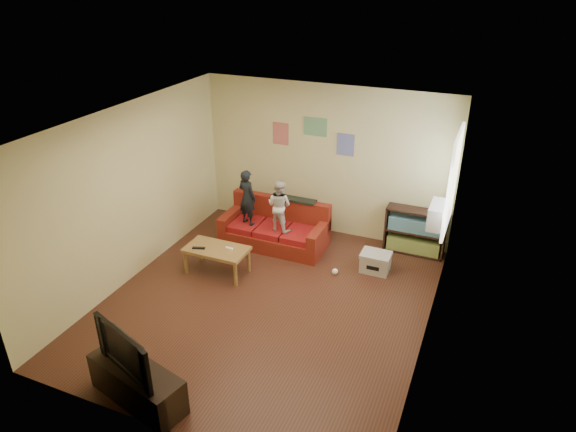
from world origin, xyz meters
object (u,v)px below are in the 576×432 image
at_px(child_b, 279,206).
at_px(tv_stand, 137,384).
at_px(sofa, 276,230).
at_px(television, 131,348).
at_px(coffee_table, 217,252).
at_px(file_box, 375,262).
at_px(bookshelf, 415,234).
at_px(child_a, 247,197).

height_order(child_b, tv_stand, child_b).
bearing_deg(sofa, television, -89.30).
bearing_deg(child_b, coffee_table, 70.04).
xyz_separation_m(file_box, television, (-1.80, -3.71, 0.58)).
bearing_deg(file_box, coffee_table, -156.22).
relative_size(file_box, television, 0.48).
bearing_deg(tv_stand, bookshelf, 77.68).
relative_size(child_a, file_box, 2.11).
xyz_separation_m(tv_stand, television, (0.00, 0.00, 0.51)).
xyz_separation_m(sofa, child_a, (-0.45, -0.16, 0.61)).
bearing_deg(file_box, sofa, 173.35).
height_order(coffee_table, file_box, coffee_table).
bearing_deg(television, coffee_table, 120.97).
height_order(child_b, television, child_b).
height_order(child_b, coffee_table, child_b).
xyz_separation_m(child_a, file_box, (2.30, -0.05, -0.71)).
xyz_separation_m(child_b, television, (-0.10, -3.76, -0.09)).
distance_m(bookshelf, file_box, 0.98).
distance_m(coffee_table, tv_stand, 2.74).
height_order(coffee_table, tv_stand, tv_stand).
bearing_deg(bookshelf, tv_stand, -116.38).
height_order(file_box, tv_stand, tv_stand).
xyz_separation_m(child_b, file_box, (1.70, -0.05, -0.67)).
height_order(child_a, coffee_table, child_a).
bearing_deg(child_a, bookshelf, -145.78).
distance_m(coffee_table, television, 2.76).
bearing_deg(tv_stand, file_box, 78.12).
height_order(child_a, tv_stand, child_a).
bearing_deg(tv_stand, sofa, 104.76).
height_order(sofa, tv_stand, sofa).
distance_m(child_a, bookshelf, 2.91).
bearing_deg(coffee_table, sofa, 69.38).
xyz_separation_m(sofa, file_box, (1.85, -0.22, -0.10)).
distance_m(sofa, bookshelf, 2.39).
distance_m(bookshelf, tv_stand, 5.08).
bearing_deg(sofa, child_a, -160.24).
bearing_deg(child_a, sofa, -141.98).
distance_m(coffee_table, file_box, 2.54).
relative_size(child_b, television, 0.91).
relative_size(child_a, bookshelf, 0.99).
height_order(child_a, file_box, child_a).
height_order(bookshelf, tv_stand, bookshelf).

